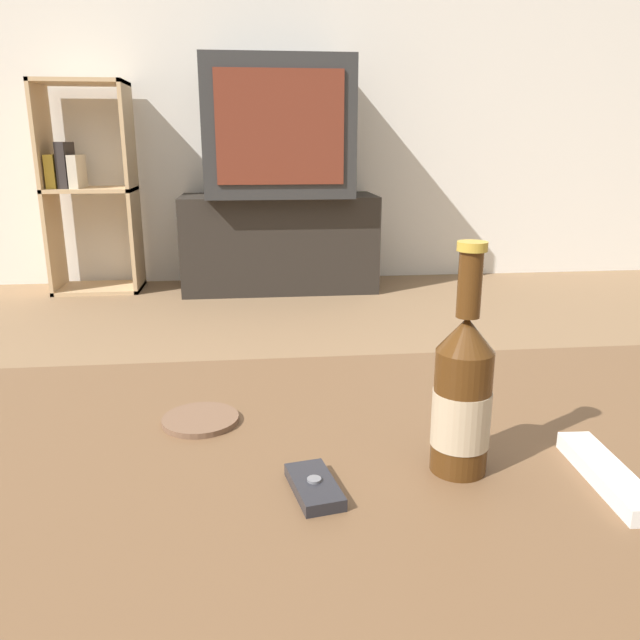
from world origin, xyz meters
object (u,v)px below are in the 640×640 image
beer_bottle (462,396)px  tv_stand (279,243)px  television (277,129)px  cell_phone (314,486)px  remote_control (607,475)px  bookshelf (86,185)px

beer_bottle → tv_stand: bearing=91.6°
television → cell_phone: (-0.09, -2.79, -0.43)m
cell_phone → remote_control: 0.33m
bookshelf → beer_bottle: bookshelf is taller
tv_stand → bookshelf: bookshelf is taller
beer_bottle → remote_control: (0.16, -0.05, -0.08)m
remote_control → cell_phone: bearing=-179.8°
tv_stand → bookshelf: size_ratio=0.96×
cell_phone → beer_bottle: bearing=-0.1°
remote_control → tv_stand: bearing=97.7°
tv_stand → television: (-0.00, -0.00, 0.59)m
tv_stand → remote_control: tv_stand is taller
television → beer_bottle: television is taller
cell_phone → bookshelf: bearing=97.1°
bookshelf → television: bearing=-4.3°
television → bookshelf: bearing=175.7°
remote_control → beer_bottle: bearing=166.0°
tv_stand → beer_bottle: bearing=-88.4°
beer_bottle → cell_phone: beer_bottle is taller
beer_bottle → television: bearing=91.6°
bookshelf → cell_phone: size_ratio=11.00×
cell_phone → remote_control: size_ratio=0.57×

